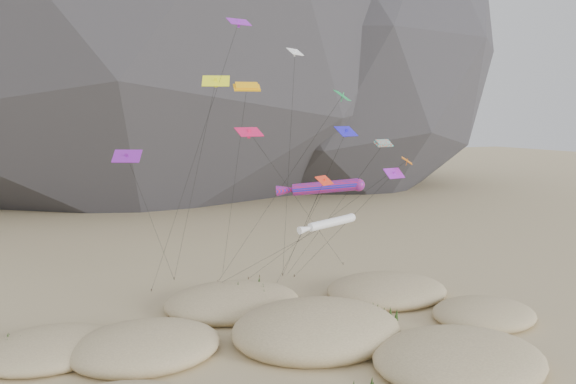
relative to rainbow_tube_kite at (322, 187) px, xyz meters
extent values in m
plane|color=#CCB789|center=(-5.91, -13.17, -12.19)|extent=(500.00, 500.00, 0.00)
ellipsoid|color=black|center=(50.09, 96.83, 25.81)|extent=(130.55, 126.41, 100.00)
ellipsoid|color=#CCB789|center=(3.17, -17.69, -11.49)|extent=(13.87, 11.79, 3.13)
ellipsoid|color=#CCB789|center=(-18.83, -5.71, -11.53)|extent=(12.39, 10.53, 2.94)
ellipsoid|color=#CCB789|center=(-4.60, -8.40, -11.26)|extent=(15.13, 12.86, 4.13)
ellipsoid|color=#CCB789|center=(12.33, -10.21, -11.65)|extent=(10.23, 8.69, 2.39)
ellipsoid|color=#CCB789|center=(-8.95, 2.24, -11.54)|extent=(13.84, 11.76, 2.90)
ellipsoid|color=#CCB789|center=(7.62, -0.52, -11.56)|extent=(13.39, 11.38, 2.80)
ellipsoid|color=#CCB789|center=(-26.09, -2.77, -11.69)|extent=(11.49, 9.77, 2.26)
ellipsoid|color=black|center=(2.69, -17.90, -11.19)|extent=(3.32, 2.84, 1.00)
ellipsoid|color=black|center=(2.55, -20.30, -11.39)|extent=(2.28, 1.95, 0.68)
ellipsoid|color=black|center=(-17.68, -7.45, -11.39)|extent=(2.82, 2.42, 0.85)
ellipsoid|color=black|center=(-16.27, -6.89, -11.49)|extent=(1.90, 1.63, 0.57)
ellipsoid|color=black|center=(-3.41, -8.52, -11.09)|extent=(3.19, 2.73, 0.96)
ellipsoid|color=black|center=(1.39, -8.35, -11.19)|extent=(2.90, 2.48, 0.87)
ellipsoid|color=black|center=(-6.35, -11.51, -11.29)|extent=(2.33, 1.99, 0.70)
ellipsoid|color=black|center=(12.06, -11.32, -11.59)|extent=(2.14, 1.83, 0.64)
ellipsoid|color=black|center=(-6.86, 2.88, -11.19)|extent=(3.13, 2.68, 0.94)
ellipsoid|color=black|center=(-6.66, 1.15, -11.29)|extent=(2.84, 2.43, 0.85)
ellipsoid|color=black|center=(8.60, 0.56, -11.49)|extent=(2.28, 1.95, 0.68)
ellipsoid|color=black|center=(7.10, -1.94, -11.59)|extent=(2.42, 2.07, 0.73)
ellipsoid|color=black|center=(-28.37, -1.55, -11.69)|extent=(2.11, 1.80, 0.63)
ellipsoid|color=black|center=(-26.75, -3.12, -11.79)|extent=(1.84, 1.58, 0.55)
cylinder|color=#3F2D1E|center=(-7.97, 11.33, -12.04)|extent=(0.08, 0.08, 0.30)
cylinder|color=#3F2D1E|center=(-4.21, 11.28, -12.04)|extent=(0.08, 0.08, 0.30)
cylinder|color=#3F2D1E|center=(-2.69, 11.55, -12.04)|extent=(0.08, 0.08, 0.30)
cylinder|color=#3F2D1E|center=(0.15, 11.07, -12.04)|extent=(0.08, 0.08, 0.30)
cylinder|color=#3F2D1E|center=(1.25, 10.06, -12.04)|extent=(0.08, 0.08, 0.30)
cylinder|color=#3F2D1E|center=(-12.48, 14.41, -12.04)|extent=(0.08, 0.08, 0.30)
cylinder|color=#3F2D1E|center=(9.43, 12.78, -12.04)|extent=(0.08, 0.08, 0.30)
cylinder|color=#3F2D1E|center=(-15.71, 10.98, -12.04)|extent=(0.08, 0.08, 0.30)
cylinder|color=#FF1A27|center=(0.27, -0.15, 0.04)|extent=(6.48, 4.34, 1.91)
sphere|color=#FF1A27|center=(3.18, -1.77, 0.30)|extent=(1.28, 1.28, 1.28)
cone|color=#FF1A27|center=(-2.92, 1.62, -0.30)|extent=(2.94, 2.30, 1.37)
cylinder|color=black|center=(-0.67, 4.21, -6.08)|extent=(1.91, 8.76, 12.24)
cylinder|color=white|center=(-2.60, -7.14, -2.18)|extent=(4.82, 1.83, 1.09)
sphere|color=white|center=(-0.30, -6.60, -1.99)|extent=(0.80, 0.80, 0.80)
cone|color=white|center=(-5.13, -7.73, -2.42)|extent=(2.04, 1.11, 0.81)
cylinder|color=black|center=(-6.71, 0.43, -7.19)|extent=(8.24, 15.17, 10.04)
cube|color=#FFAC0D|center=(-6.98, 2.90, 9.97)|extent=(2.78, 1.48, 0.78)
cube|color=#FFAC0D|center=(-6.98, 2.90, 10.17)|extent=(2.35, 1.18, 0.76)
cylinder|color=black|center=(-6.68, 8.85, -1.11)|extent=(0.63, 11.93, 22.17)
cube|color=#FF301A|center=(4.45, -4.23, 4.50)|extent=(2.03, 1.14, 0.55)
cube|color=#FF301A|center=(4.45, -4.23, 4.67)|extent=(1.71, 0.92, 0.54)
cylinder|color=black|center=(2.73, 3.67, -3.85)|extent=(3.48, 15.82, 16.71)
cube|color=purple|center=(-9.57, -2.83, 15.27)|extent=(2.13, 1.38, 0.69)
cube|color=purple|center=(-9.57, -2.83, 15.12)|extent=(0.26, 0.22, 0.69)
cylinder|color=black|center=(-12.64, 4.08, 1.56)|extent=(6.16, 13.84, 27.42)
cube|color=red|center=(-2.12, -4.69, 1.29)|extent=(2.14, 1.89, 0.78)
cube|color=red|center=(-2.12, -4.69, 1.14)|extent=(0.33, 0.34, 0.65)
cylinder|color=black|center=(-0.98, 3.19, -5.42)|extent=(2.29, 15.77, 13.46)
cube|color=white|center=(-1.34, 3.91, 13.78)|extent=(2.10, 1.75, 0.75)
cube|color=white|center=(-1.34, 3.91, 13.63)|extent=(0.31, 0.32, 0.64)
cylinder|color=black|center=(-0.59, 7.49, 0.82)|extent=(1.52, 7.19, 25.93)
cube|color=#F8FF1A|center=(-10.93, 0.00, 10.35)|extent=(2.74, 1.96, 1.06)
cube|color=#F8FF1A|center=(-10.93, 0.00, 10.20)|extent=(0.40, 0.44, 0.82)
cylinder|color=black|center=(-11.71, 7.21, -0.90)|extent=(1.57, 14.44, 22.51)
cube|color=#1E17C4|center=(0.52, -3.91, 5.75)|extent=(2.58, 1.98, 0.93)
cube|color=#1E17C4|center=(0.52, -3.91, 5.60)|extent=(0.37, 0.38, 0.78)
cylinder|color=black|center=(0.34, 3.58, -3.20)|extent=(0.40, 15.00, 17.91)
cube|color=#D5144A|center=(-9.98, -6.52, 5.86)|extent=(2.41, 1.64, 0.75)
cube|color=#D5144A|center=(-9.98, -6.52, 5.71)|extent=(0.30, 0.24, 0.76)
cylinder|color=black|center=(-0.27, 3.13, -3.14)|extent=(19.44, 19.32, 18.02)
cube|color=orange|center=(8.07, -2.96, 2.70)|extent=(2.01, 2.26, 0.72)
cube|color=orange|center=(8.07, -2.96, 2.55)|extent=(0.30, 0.31, 0.69)
cylinder|color=black|center=(1.93, 4.16, -4.72)|extent=(12.31, 14.26, 14.87)
cube|color=purple|center=(-19.08, -0.17, 3.70)|extent=(2.70, 2.08, 1.08)
cube|color=purple|center=(-19.08, -0.17, 3.55)|extent=(0.43, 0.46, 0.80)
cylinder|color=black|center=(-15.78, 7.12, -4.22)|extent=(6.63, 14.61, 15.86)
cube|color=green|center=(2.65, 0.89, 9.26)|extent=(2.84, 3.10, 1.07)
cube|color=green|center=(2.65, 0.89, 9.11)|extent=(0.45, 0.46, 0.95)
cylinder|color=black|center=(-2.66, 6.11, -1.44)|extent=(10.65, 10.48, 21.42)
cube|color=purple|center=(6.39, -3.23, 1.49)|extent=(2.35, 1.48, 0.97)
cube|color=purple|center=(6.39, -3.23, 1.34)|extent=(0.33, 0.39, 0.71)
cylinder|color=black|center=(3.82, 3.41, -5.32)|extent=(5.17, 13.31, 13.65)
camera|label=1|loc=(-24.96, -50.68, 7.10)|focal=35.00mm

